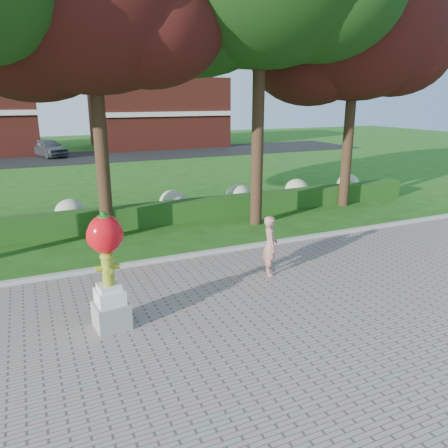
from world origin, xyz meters
name	(u,v)px	position (x,y,z in m)	size (l,w,h in m)	color
ground	(237,297)	(0.00, 0.00, 0.00)	(100.00, 100.00, 0.00)	#234B12
walkway	(345,395)	(0.00, -4.00, 0.02)	(40.00, 14.00, 0.04)	gray
curb	(193,255)	(0.00, 3.00, 0.07)	(40.00, 0.18, 0.15)	#ADADA5
lawn_hedge	(156,214)	(0.00, 7.00, 0.40)	(24.00, 0.70, 0.80)	#194513
hydrangea_row	(163,203)	(0.57, 8.00, 0.55)	(20.10, 1.10, 0.99)	#B7C092
street	(84,157)	(0.00, 28.00, 0.01)	(50.00, 8.00, 0.02)	black
building_right	(158,113)	(8.00, 34.00, 3.20)	(12.00, 8.00, 6.40)	maroon
tree_mid_left	(86,5)	(-2.10, 6.08, 7.30)	(8.25, 7.04, 10.69)	black
tree_far_right	(353,38)	(8.40, 6.58, 6.97)	(7.88, 6.72, 10.21)	black
hydrant_sculpture	(108,268)	(-3.03, -0.24, 1.36)	(0.74, 0.74, 2.49)	gray
woman	(270,245)	(1.41, 0.88, 0.85)	(0.59, 0.39, 1.63)	#B37366
parked_car	(48,147)	(-2.53, 29.58, 0.75)	(1.72, 4.27, 1.46)	#464A4E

